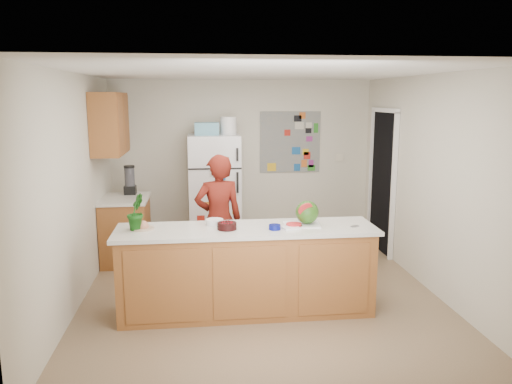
{
  "coord_description": "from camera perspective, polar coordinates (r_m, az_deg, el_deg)",
  "views": [
    {
      "loc": [
        -0.67,
        -5.44,
        2.24
      ],
      "look_at": [
        -0.02,
        0.2,
        1.16
      ],
      "focal_mm": 35.0,
      "sensor_mm": 36.0,
      "label": 1
    }
  ],
  "objects": [
    {
      "name": "photo_collage",
      "position": [
        7.84,
        3.92,
        5.71
      ],
      "size": [
        0.95,
        0.01,
        0.95
      ],
      "primitive_type": "cube",
      "color": "slate",
      "rests_on": "wall_back"
    },
    {
      "name": "cobalt_bowl",
      "position": [
        5.06,
        2.15,
        -4.03
      ],
      "size": [
        0.15,
        0.15,
        0.05
      ],
      "primitive_type": "cylinder",
      "rotation": [
        0.0,
        0.0,
        0.28
      ],
      "color": "#050B60",
      "rests_on": "peninsula_top"
    },
    {
      "name": "watermelon_slice",
      "position": [
        5.18,
        4.34,
        -3.72
      ],
      "size": [
        0.16,
        0.16,
        0.02
      ],
      "primitive_type": "cylinder",
      "color": "#B91110",
      "rests_on": "cutting_board"
    },
    {
      "name": "refrigerator",
      "position": [
        7.46,
        -4.75,
        0.0
      ],
      "size": [
        0.75,
        0.7,
        1.7
      ],
      "primitive_type": "cube",
      "color": "silver",
      "rests_on": "floor"
    },
    {
      "name": "wall_right",
      "position": [
        6.15,
        19.39,
        0.91
      ],
      "size": [
        0.02,
        4.5,
        2.5
      ],
      "primitive_type": "cube",
      "color": "beige",
      "rests_on": "ground"
    },
    {
      "name": "fridge_top_bin",
      "position": [
        7.34,
        -5.65,
        7.21
      ],
      "size": [
        0.35,
        0.28,
        0.18
      ],
      "primitive_type": "cube",
      "color": "#5999B2",
      "rests_on": "refrigerator"
    },
    {
      "name": "person",
      "position": [
        6.01,
        -4.29,
        -3.18
      ],
      "size": [
        0.62,
        0.45,
        1.58
      ],
      "primitive_type": "imported",
      "rotation": [
        0.0,
        0.0,
        3.28
      ],
      "color": "#61170F",
      "rests_on": "floor"
    },
    {
      "name": "potted_plant",
      "position": [
        5.16,
        -13.61,
        -2.24
      ],
      "size": [
        0.18,
        0.22,
        0.36
      ],
      "primitive_type": "imported",
      "rotation": [
        0.0,
        0.0,
        1.46
      ],
      "color": "#123F15",
      "rests_on": "peninsula_top"
    },
    {
      "name": "wall_back",
      "position": [
        7.8,
        -1.58,
        3.48
      ],
      "size": [
        4.0,
        0.02,
        2.5
      ],
      "primitive_type": "cube",
      "color": "beige",
      "rests_on": "ground"
    },
    {
      "name": "floor",
      "position": [
        5.93,
        0.44,
        -11.52
      ],
      "size": [
        4.0,
        4.5,
        0.02
      ],
      "primitive_type": "cube",
      "color": "brown",
      "rests_on": "ground"
    },
    {
      "name": "white_bowl",
      "position": [
        5.26,
        -4.76,
        -3.44
      ],
      "size": [
        0.21,
        0.21,
        0.06
      ],
      "primitive_type": "cylinder",
      "rotation": [
        0.0,
        0.0,
        0.18
      ],
      "color": "white",
      "rests_on": "peninsula_top"
    },
    {
      "name": "plate",
      "position": [
        5.21,
        -12.81,
        -4.07
      ],
      "size": [
        0.23,
        0.23,
        0.02
      ],
      "primitive_type": "cylinder",
      "rotation": [
        0.0,
        0.0,
        0.01
      ],
      "color": "beige",
      "rests_on": "peninsula_top"
    },
    {
      "name": "keys",
      "position": [
        5.26,
        11.22,
        -3.87
      ],
      "size": [
        0.1,
        0.07,
        0.01
      ],
      "primitive_type": "cube",
      "rotation": [
        0.0,
        0.0,
        0.43
      ],
      "color": "gray",
      "rests_on": "peninsula_top"
    },
    {
      "name": "peninsula_top",
      "position": [
        5.14,
        -1.09,
        -4.31
      ],
      "size": [
        2.68,
        0.7,
        0.04
      ],
      "primitive_type": "cube",
      "color": "silver",
      "rests_on": "peninsula_base"
    },
    {
      "name": "upper_cabinets",
      "position": [
        6.85,
        -16.36,
        7.51
      ],
      "size": [
        0.35,
        1.0,
        0.8
      ],
      "primitive_type": "cube",
      "color": "brown",
      "rests_on": "wall_left"
    },
    {
      "name": "side_counter_base",
      "position": [
        7.1,
        -14.63,
        -4.34
      ],
      "size": [
        0.6,
        0.8,
        0.86
      ],
      "primitive_type": "cube",
      "color": "brown",
      "rests_on": "floor"
    },
    {
      "name": "paper_towel",
      "position": [
        5.1,
        4.01,
        -4.11
      ],
      "size": [
        0.19,
        0.18,
        0.02
      ],
      "primitive_type": "cube",
      "rotation": [
        0.0,
        0.0,
        0.22
      ],
      "color": "silver",
      "rests_on": "peninsula_top"
    },
    {
      "name": "watermelon",
      "position": [
        5.25,
        5.86,
        -2.31
      ],
      "size": [
        0.24,
        0.24,
        0.24
      ],
      "primitive_type": "sphere",
      "color": "#21530C",
      "rests_on": "cutting_board"
    },
    {
      "name": "doorway",
      "position": [
        7.49,
        14.31,
        1.07
      ],
      "size": [
        0.03,
        0.85,
        2.04
      ],
      "primitive_type": "cube",
      "color": "black",
      "rests_on": "ground"
    },
    {
      "name": "cutting_board",
      "position": [
        5.25,
        5.24,
        -3.73
      ],
      "size": [
        0.4,
        0.31,
        0.01
      ],
      "primitive_type": "cube",
      "rotation": [
        0.0,
        0.0,
        -0.09
      ],
      "color": "white",
      "rests_on": "peninsula_top"
    },
    {
      "name": "side_counter_top",
      "position": [
        7.0,
        -14.81,
        -0.78
      ],
      "size": [
        0.64,
        0.84,
        0.04
      ],
      "primitive_type": "cube",
      "color": "silver",
      "rests_on": "side_counter_base"
    },
    {
      "name": "wall_left",
      "position": [
        5.69,
        -20.06,
        0.12
      ],
      "size": [
        0.02,
        4.5,
        2.5
      ],
      "primitive_type": "cube",
      "color": "beige",
      "rests_on": "ground"
    },
    {
      "name": "peninsula_base",
      "position": [
        5.28,
        -1.07,
        -9.13
      ],
      "size": [
        2.6,
        0.62,
        0.88
      ],
      "primitive_type": "cube",
      "color": "brown",
      "rests_on": "floor"
    },
    {
      "name": "ceiling",
      "position": [
        5.49,
        0.48,
        13.61
      ],
      "size": [
        4.0,
        4.5,
        0.02
      ],
      "primitive_type": "cube",
      "color": "white",
      "rests_on": "wall_back"
    },
    {
      "name": "cherry_bowl",
      "position": [
        5.07,
        -3.34,
        -3.9
      ],
      "size": [
        0.2,
        0.2,
        0.07
      ],
      "primitive_type": "cylinder",
      "rotation": [
        0.0,
        0.0,
        -0.04
      ],
      "color": "black",
      "rests_on": "peninsula_top"
    },
    {
      "name": "blender_appliance",
      "position": [
        7.19,
        -14.23,
        1.25
      ],
      "size": [
        0.14,
        0.14,
        0.38
      ],
      "primitive_type": "cylinder",
      "color": "black",
      "rests_on": "side_counter_top"
    }
  ]
}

